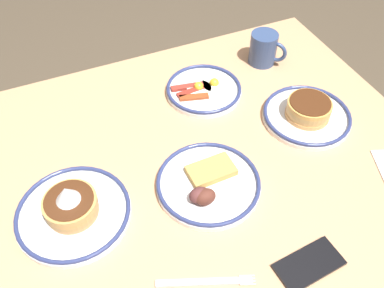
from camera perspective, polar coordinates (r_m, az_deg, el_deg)
ground_plane at (r=1.70m, az=1.86°, el=-18.12°), size 6.00×6.00×0.00m
dining_table at (r=1.14m, az=2.66°, el=-4.52°), size 1.13×0.98×0.73m
plate_near_main at (r=1.20m, az=15.50°, el=4.04°), size 0.24×0.24×0.06m
plate_center_pancakes at (r=1.25m, az=1.60°, el=7.46°), size 0.22×0.22×0.04m
plate_far_companion at (r=1.01m, az=2.20°, el=-5.42°), size 0.25×0.25×0.05m
plate_far_side at (r=0.99m, az=-16.02°, el=-8.68°), size 0.26×0.26×0.11m
coffee_mug at (r=1.36m, az=9.83°, el=12.77°), size 0.10×0.11×0.10m
cell_phone at (r=0.94m, az=15.71°, el=-15.59°), size 0.15×0.08×0.01m
fork_near at (r=0.89m, az=1.96°, el=-18.33°), size 0.20×0.09×0.01m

